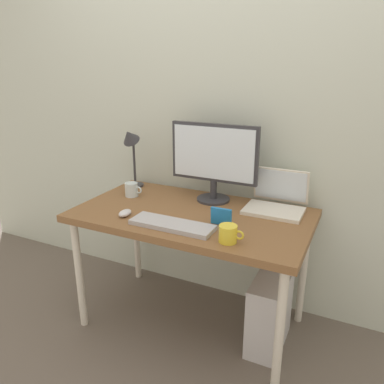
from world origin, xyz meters
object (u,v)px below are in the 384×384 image
object	(u,v)px
desk_lamp	(131,145)
computer_tower	(270,312)
monitor	(214,158)
laptop	(276,200)
glass_cup	(132,190)
photo_frame	(221,216)
mouse	(125,213)
desk	(192,223)
keyboard	(172,225)
coffee_mug	(228,234)

from	to	relation	value
desk_lamp	computer_tower	size ratio (longest dim) A/B	0.98
monitor	laptop	size ratio (longest dim) A/B	1.67
monitor	glass_cup	world-z (taller)	monitor
monitor	laptop	world-z (taller)	monitor
laptop	photo_frame	size ratio (longest dim) A/B	2.91
monitor	laptop	distance (m)	0.43
monitor	mouse	distance (m)	0.60
laptop	desk_lamp	size ratio (longest dim) A/B	0.78
desk	keyboard	size ratio (longest dim) A/B	2.96
monitor	coffee_mug	xyz separation A→B (m)	(0.28, -0.49, -0.22)
monitor	photo_frame	xyz separation A→B (m)	(0.18, -0.32, -0.22)
photo_frame	computer_tower	world-z (taller)	photo_frame
photo_frame	computer_tower	bearing A→B (deg)	23.02
glass_cup	computer_tower	bearing A→B (deg)	-3.95
keyboard	coffee_mug	size ratio (longest dim) A/B	3.62
computer_tower	glass_cup	bearing A→B (deg)	176.05
desk_lamp	glass_cup	bearing A→B (deg)	-57.43
mouse	glass_cup	xyz separation A→B (m)	(-0.15, 0.29, 0.03)
glass_cup	coffee_mug	bearing A→B (deg)	-23.90
laptop	photo_frame	bearing A→B (deg)	-120.44
laptop	desk_lamp	bearing A→B (deg)	-178.92
coffee_mug	computer_tower	xyz separation A→B (m)	(0.16, 0.28, -0.57)
desk	mouse	distance (m)	0.38
coffee_mug	computer_tower	bearing A→B (deg)	59.69
laptop	coffee_mug	distance (m)	0.52
mouse	coffee_mug	distance (m)	0.62
glass_cup	monitor	bearing A→B (deg)	16.96
laptop	glass_cup	xyz separation A→B (m)	(-0.87, -0.17, -0.01)
desk_lamp	laptop	bearing A→B (deg)	1.08
laptop	glass_cup	bearing A→B (deg)	-169.08
monitor	coffee_mug	bearing A→B (deg)	-60.30
keyboard	computer_tower	bearing A→B (deg)	26.72
coffee_mug	mouse	bearing A→B (deg)	175.16
keyboard	mouse	size ratio (longest dim) A/B	4.89
desk	keyboard	xyz separation A→B (m)	(-0.01, -0.22, 0.08)
desk_lamp	mouse	xyz separation A→B (m)	(0.25, -0.44, -0.27)
desk_lamp	mouse	world-z (taller)	desk_lamp
coffee_mug	keyboard	bearing A→B (deg)	173.64
keyboard	mouse	xyz separation A→B (m)	(-0.30, 0.02, 0.01)
keyboard	coffee_mug	bearing A→B (deg)	-6.36
mouse	computer_tower	bearing A→B (deg)	16.04
mouse	computer_tower	distance (m)	0.97
desk_lamp	glass_cup	xyz separation A→B (m)	(0.10, -0.15, -0.25)
desk_lamp	mouse	distance (m)	0.57
keyboard	coffee_mug	world-z (taller)	coffee_mug
desk_lamp	computer_tower	xyz separation A→B (m)	(1.02, -0.21, -0.81)
glass_cup	computer_tower	world-z (taller)	glass_cup
glass_cup	photo_frame	world-z (taller)	photo_frame
glass_cup	laptop	bearing A→B (deg)	10.92
monitor	laptop	bearing A→B (deg)	2.79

